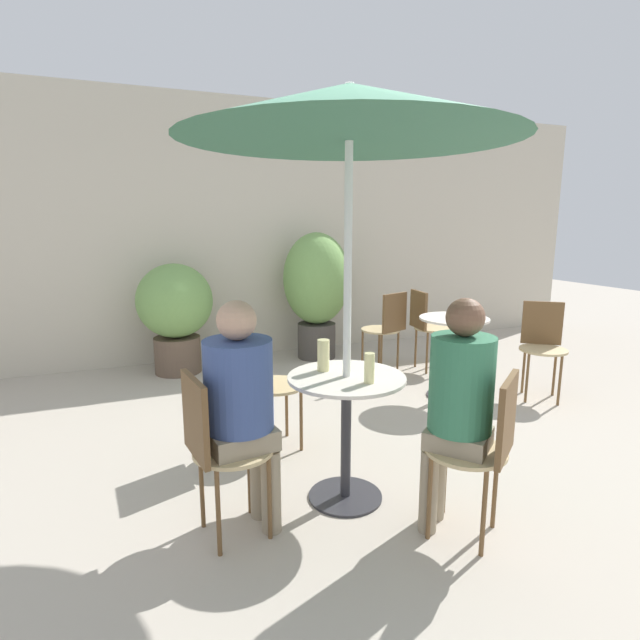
{
  "coord_description": "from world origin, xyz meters",
  "views": [
    {
      "loc": [
        -1.34,
        -2.55,
        1.62
      ],
      "look_at": [
        -0.18,
        0.3,
        1.0
      ],
      "focal_mm": 28.0,
      "sensor_mm": 36.0,
      "label": 1
    }
  ],
  "objects_px": {
    "cafe_table_far": "(453,343)",
    "potted_plant_1": "(317,286)",
    "cafe_table_near": "(346,413)",
    "bistro_chair_1": "(485,440)",
    "bistro_chair_2": "(263,377)",
    "bistro_chair_3": "(387,324)",
    "beer_glass_0": "(369,368)",
    "seated_person_1": "(458,396)",
    "seated_person_0": "(242,398)",
    "beer_glass_1": "(323,355)",
    "bistro_chair_5": "(543,340)",
    "bistro_chair_0": "(215,440)",
    "umbrella": "(349,113)",
    "bistro_chair_4": "(426,322)",
    "potted_plant_0": "(175,310)"
  },
  "relations": [
    {
      "from": "umbrella",
      "to": "bistro_chair_0",
      "type": "bearing_deg",
      "value": -172.27
    },
    {
      "from": "cafe_table_near",
      "to": "seated_person_0",
      "type": "xyz_separation_m",
      "value": [
        -0.62,
        -0.08,
        0.21
      ]
    },
    {
      "from": "bistro_chair_0",
      "to": "beer_glass_0",
      "type": "distance_m",
      "value": 0.88
    },
    {
      "from": "seated_person_0",
      "to": "potted_plant_0",
      "type": "xyz_separation_m",
      "value": [
        0.0,
        3.04,
        -0.05
      ]
    },
    {
      "from": "cafe_table_far",
      "to": "bistro_chair_1",
      "type": "height_order",
      "value": "bistro_chair_1"
    },
    {
      "from": "bistro_chair_0",
      "to": "cafe_table_far",
      "type": "bearing_deg",
      "value": -69.29
    },
    {
      "from": "potted_plant_1",
      "to": "bistro_chair_0",
      "type": "bearing_deg",
      "value": -119.99
    },
    {
      "from": "beer_glass_1",
      "to": "seated_person_1",
      "type": "bearing_deg",
      "value": -54.08
    },
    {
      "from": "bistro_chair_0",
      "to": "bistro_chair_1",
      "type": "relative_size",
      "value": 1.0
    },
    {
      "from": "potted_plant_0",
      "to": "potted_plant_1",
      "type": "bearing_deg",
      "value": -0.09
    },
    {
      "from": "cafe_table_far",
      "to": "beer_glass_1",
      "type": "distance_m",
      "value": 2.05
    },
    {
      "from": "bistro_chair_0",
      "to": "bistro_chair_5",
      "type": "distance_m",
      "value": 3.36
    },
    {
      "from": "bistro_chair_2",
      "to": "bistro_chair_5",
      "type": "xyz_separation_m",
      "value": [
        2.69,
        0.11,
        0.0
      ]
    },
    {
      "from": "bistro_chair_4",
      "to": "beer_glass_0",
      "type": "relative_size",
      "value": 5.3
    },
    {
      "from": "bistro_chair_3",
      "to": "umbrella",
      "type": "relative_size",
      "value": 0.38
    },
    {
      "from": "bistro_chair_4",
      "to": "seated_person_1",
      "type": "xyz_separation_m",
      "value": [
        -1.52,
        -2.52,
        0.21
      ]
    },
    {
      "from": "cafe_table_far",
      "to": "potted_plant_1",
      "type": "distance_m",
      "value": 1.9
    },
    {
      "from": "bistro_chair_3",
      "to": "potted_plant_1",
      "type": "distance_m",
      "value": 1.05
    },
    {
      "from": "seated_person_0",
      "to": "beer_glass_1",
      "type": "distance_m",
      "value": 0.6
    },
    {
      "from": "bistro_chair_4",
      "to": "beer_glass_0",
      "type": "xyz_separation_m",
      "value": [
        -1.84,
        -2.17,
        0.29
      ]
    },
    {
      "from": "potted_plant_1",
      "to": "bistro_chair_2",
      "type": "bearing_deg",
      "value": -120.36
    },
    {
      "from": "seated_person_0",
      "to": "potted_plant_1",
      "type": "xyz_separation_m",
      "value": [
        1.62,
        3.04,
        0.13
      ]
    },
    {
      "from": "cafe_table_far",
      "to": "bistro_chair_3",
      "type": "distance_m",
      "value": 0.88
    },
    {
      "from": "cafe_table_near",
      "to": "bistro_chair_3",
      "type": "height_order",
      "value": "bistro_chair_3"
    },
    {
      "from": "cafe_table_far",
      "to": "bistro_chair_1",
      "type": "relative_size",
      "value": 0.85
    },
    {
      "from": "bistro_chair_0",
      "to": "potted_plant_0",
      "type": "relative_size",
      "value": 0.75
    },
    {
      "from": "bistro_chair_1",
      "to": "bistro_chair_4",
      "type": "xyz_separation_m",
      "value": [
        1.43,
        2.63,
        0.0
      ]
    },
    {
      "from": "bistro_chair_4",
      "to": "potted_plant_1",
      "type": "distance_m",
      "value": 1.34
    },
    {
      "from": "cafe_table_near",
      "to": "seated_person_1",
      "type": "bearing_deg",
      "value": -52.27
    },
    {
      "from": "bistro_chair_1",
      "to": "potted_plant_1",
      "type": "bearing_deg",
      "value": -136.06
    },
    {
      "from": "bistro_chair_5",
      "to": "potted_plant_0",
      "type": "xyz_separation_m",
      "value": [
        -3.05,
        2.05,
        0.15
      ]
    },
    {
      "from": "bistro_chair_4",
      "to": "seated_person_1",
      "type": "distance_m",
      "value": 2.95
    },
    {
      "from": "beer_glass_1",
      "to": "seated_person_0",
      "type": "bearing_deg",
      "value": -156.88
    },
    {
      "from": "cafe_table_far",
      "to": "beer_glass_1",
      "type": "height_order",
      "value": "beer_glass_1"
    },
    {
      "from": "cafe_table_far",
      "to": "bistro_chair_5",
      "type": "xyz_separation_m",
      "value": [
        0.78,
        -0.29,
        0.03
      ]
    },
    {
      "from": "bistro_chair_5",
      "to": "seated_person_1",
      "type": "height_order",
      "value": "seated_person_1"
    },
    {
      "from": "seated_person_0",
      "to": "beer_glass_1",
      "type": "height_order",
      "value": "seated_person_0"
    },
    {
      "from": "bistro_chair_4",
      "to": "seated_person_1",
      "type": "bearing_deg",
      "value": 155.73
    },
    {
      "from": "cafe_table_far",
      "to": "potted_plant_1",
      "type": "bearing_deg",
      "value": 110.34
    },
    {
      "from": "cafe_table_far",
      "to": "potted_plant_1",
      "type": "xyz_separation_m",
      "value": [
        -0.65,
        1.75,
        0.35
      ]
    },
    {
      "from": "bistro_chair_0",
      "to": "umbrella",
      "type": "bearing_deg",
      "value": -90.0
    },
    {
      "from": "cafe_table_near",
      "to": "bistro_chair_1",
      "type": "bearing_deg",
      "value": -52.27
    },
    {
      "from": "bistro_chair_2",
      "to": "cafe_table_far",
      "type": "bearing_deg",
      "value": -82.1
    },
    {
      "from": "bistro_chair_0",
      "to": "bistro_chair_2",
      "type": "xyz_separation_m",
      "value": [
        0.5,
        0.91,
        0.0
      ]
    },
    {
      "from": "cafe_table_far",
      "to": "bistro_chair_2",
      "type": "relative_size",
      "value": 0.85
    },
    {
      "from": "seated_person_1",
      "to": "beer_glass_1",
      "type": "xyz_separation_m",
      "value": [
        -0.47,
        0.65,
        0.1
      ]
    },
    {
      "from": "bistro_chair_4",
      "to": "beer_glass_0",
      "type": "distance_m",
      "value": 2.86
    },
    {
      "from": "bistro_chair_1",
      "to": "bistro_chair_5",
      "type": "distance_m",
      "value": 2.48
    },
    {
      "from": "bistro_chair_3",
      "to": "beer_glass_0",
      "type": "xyz_separation_m",
      "value": [
        -1.39,
        -2.22,
        0.29
      ]
    },
    {
      "from": "bistro_chair_2",
      "to": "beer_glass_0",
      "type": "height_order",
      "value": "beer_glass_0"
    }
  ]
}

